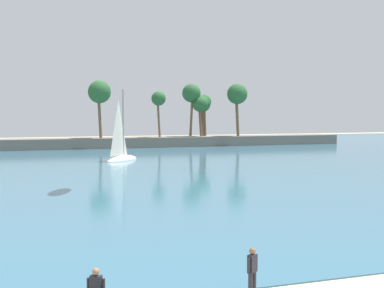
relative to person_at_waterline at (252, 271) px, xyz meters
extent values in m
cube|color=#386B84|center=(-3.55, 59.19, -0.86)|extent=(220.00, 116.99, 0.06)
cube|color=slate|center=(-3.55, 77.68, 0.01)|extent=(116.34, 6.00, 1.80)
cylinder|color=brown|center=(33.80, 76.23, 4.82)|extent=(0.98, 0.57, 7.84)
sphere|color=#285B2D|center=(33.80, 76.23, 8.73)|extent=(3.82, 3.82, 3.82)
cylinder|color=brown|center=(28.37, 79.09, 4.11)|extent=(0.75, 0.73, 6.43)
sphere|color=#285B2D|center=(28.37, 79.09, 7.31)|extent=(2.61, 2.61, 2.61)
cylinder|color=brown|center=(27.90, 78.95, 3.91)|extent=(0.78, 0.80, 6.05)
sphere|color=#285B2D|center=(27.90, 78.95, 6.92)|extent=(3.11, 3.11, 3.11)
cylinder|color=brown|center=(27.01, 77.67, 3.87)|extent=(0.83, 0.78, 5.97)
sphere|color=#285B2D|center=(27.01, 77.67, 6.84)|extent=(2.91, 2.91, 2.91)
cylinder|color=brown|center=(18.87, 77.18, 4.34)|extent=(0.72, 0.62, 6.90)
sphere|color=#285B2D|center=(18.87, 77.18, 7.78)|extent=(2.58, 2.58, 2.58)
cylinder|color=brown|center=(25.49, 78.28, 4.88)|extent=(0.80, 0.57, 7.97)
sphere|color=#285B2D|center=(25.49, 78.28, 8.85)|extent=(3.44, 3.44, 3.44)
cylinder|color=brown|center=(8.21, 76.56, 4.85)|extent=(0.83, 0.66, 7.92)
sphere|color=#285B2D|center=(8.21, 76.56, 8.80)|extent=(3.92, 3.92, 3.92)
cube|color=#23232D|center=(-5.24, -0.58, 0.26)|extent=(0.39, 0.34, 0.58)
sphere|color=#9E7051|center=(-5.24, -0.58, 0.67)|extent=(0.21, 0.21, 0.21)
cylinder|color=#23232D|center=(-5.45, -0.47, 0.22)|extent=(0.09, 0.09, 0.50)
cylinder|color=#23232D|center=(-5.04, -0.69, 0.22)|extent=(0.09, 0.09, 0.50)
cylinder|color=#23232D|center=(0.09, 0.06, -0.46)|extent=(0.15, 0.15, 0.86)
cylinder|color=#23232D|center=(-0.09, -0.06, -0.46)|extent=(0.15, 0.15, 0.86)
cube|color=#23232D|center=(0.00, 0.00, 0.26)|extent=(0.39, 0.35, 0.58)
sphere|color=brown|center=(0.00, 0.00, 0.67)|extent=(0.21, 0.21, 0.21)
cylinder|color=#23232D|center=(0.19, 0.12, 0.22)|extent=(0.09, 0.09, 0.50)
cylinder|color=#23232D|center=(-0.19, -0.12, 0.22)|extent=(0.09, 0.09, 0.50)
ellipsoid|color=white|center=(6.74, 51.74, -0.83)|extent=(5.99, 6.30, 1.34)
cylinder|color=gray|center=(6.97, 51.98, 4.02)|extent=(0.20, 0.20, 8.36)
pyramid|color=silver|center=(6.20, 51.14, 3.39)|extent=(2.17, 2.36, 7.11)
camera|label=1|loc=(-7.72, -15.85, 5.20)|focal=50.53mm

